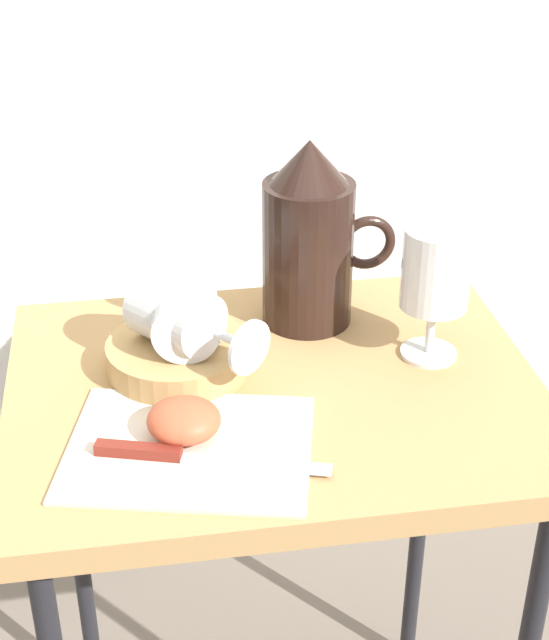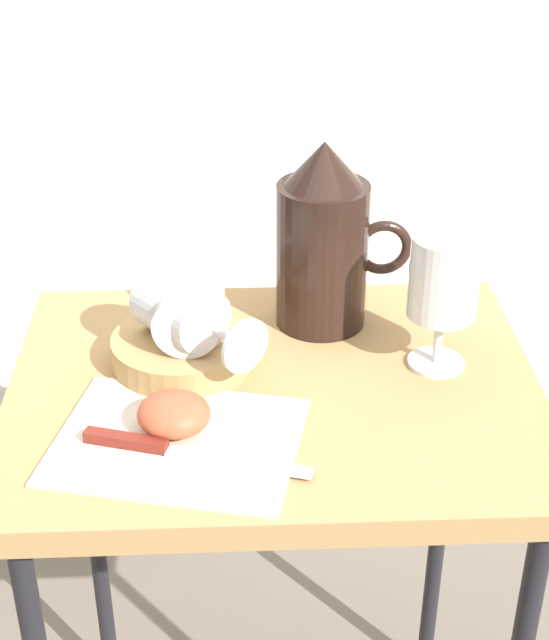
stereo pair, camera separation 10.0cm
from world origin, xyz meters
name	(u,v)px [view 2 (the right image)]	position (x,y,z in m)	size (l,w,h in m)	color
curtain_drape	(255,20)	(0.00, 0.64, 0.93)	(2.40, 0.03, 1.87)	white
table	(274,436)	(0.00, 0.00, 0.62)	(0.58, 0.45, 0.69)	#AD8451
linen_napkin	(177,441)	(-0.10, -0.10, 0.69)	(0.24, 0.19, 0.00)	beige
basket_tray	(182,351)	(-0.10, 0.05, 0.70)	(0.16, 0.16, 0.04)	tan
pitcher	(323,252)	(0.06, 0.14, 0.78)	(0.16, 0.11, 0.23)	black
wine_glass_upright	(444,284)	(0.18, 0.03, 0.79)	(0.08, 0.08, 0.16)	silver
wine_glass_tipped_near	(183,311)	(-0.10, 0.04, 0.76)	(0.15, 0.16, 0.07)	silver
wine_glass_tipped_far	(190,309)	(-0.09, 0.04, 0.76)	(0.08, 0.15, 0.07)	silver
apple_half_left	(176,414)	(-0.10, -0.08, 0.71)	(0.07, 0.07, 0.04)	#C15133
apple_half_right	(171,414)	(-0.11, -0.08, 0.71)	(0.07, 0.07, 0.04)	#C15133
knife	(162,448)	(-0.11, -0.12, 0.70)	(0.22, 0.08, 0.01)	silver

